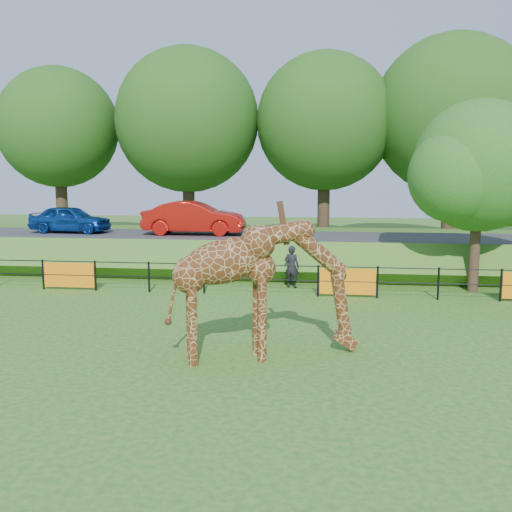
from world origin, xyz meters
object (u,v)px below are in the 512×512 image
object	(u,v)px
car_red	(194,218)
tree_east	(482,171)
car_blue	(70,219)
visitor	(292,267)
giraffe	(265,289)

from	to	relation	value
car_red	tree_east	distance (m)	12.52
car_red	tree_east	xyz separation A→B (m)	(11.43, -4.65, 2.10)
tree_east	car_blue	bearing A→B (deg)	164.85
visitor	tree_east	world-z (taller)	tree_east
tree_east	giraffe	bearing A→B (deg)	-128.46
car_red	giraffe	bearing A→B (deg)	-160.65
car_blue	car_red	distance (m)	6.05
giraffe	visitor	size ratio (longest dim) A/B	2.82
giraffe	visitor	world-z (taller)	giraffe
car_blue	tree_east	distance (m)	18.24
car_blue	visitor	world-z (taller)	car_blue
giraffe	car_red	size ratio (longest dim) A/B	0.96
tree_east	car_red	bearing A→B (deg)	157.87
visitor	tree_east	distance (m)	7.47
car_blue	giraffe	bearing A→B (deg)	-137.32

